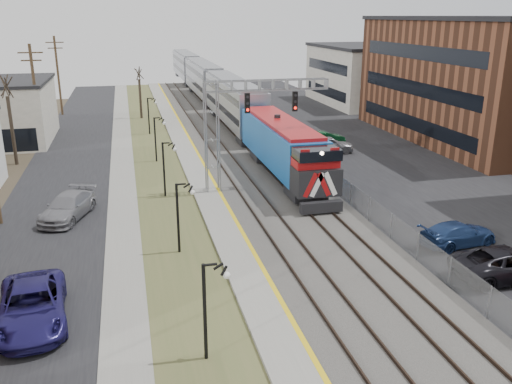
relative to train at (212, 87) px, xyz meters
name	(u,v)px	position (x,y,z in m)	size (l,w,h in m)	color
street_west	(65,176)	(-17.00, -30.84, -2.90)	(7.00, 120.00, 0.04)	black
sidewalk	(122,173)	(-12.50, -30.84, -2.88)	(2.00, 120.00, 0.08)	gray
grass_median	(159,170)	(-9.50, -30.84, -2.89)	(4.00, 120.00, 0.06)	#4B532C
platform	(194,167)	(-6.50, -30.84, -2.80)	(2.00, 120.00, 0.24)	gray
ballast_bed	(251,164)	(-1.50, -30.84, -2.82)	(8.00, 120.00, 0.20)	#595651
parking_lot	(378,157)	(10.50, -30.84, -2.90)	(16.00, 120.00, 0.04)	black
platform_edge	(205,165)	(-5.62, -30.84, -2.67)	(0.24, 120.00, 0.01)	gold
track_near	(229,163)	(-3.50, -30.84, -2.64)	(1.58, 120.00, 0.15)	#2D2119
track_far	(268,161)	(0.00, -30.84, -2.64)	(1.58, 120.00, 0.15)	#2D2119
train	(212,87)	(0.00, 0.00, 0.00)	(3.00, 85.85, 5.33)	#1458A8
signal_gantry	(235,117)	(-4.28, -37.85, 2.67)	(9.00, 1.07, 8.15)	gray
lampposts	(177,217)	(-9.50, -47.56, -0.92)	(0.14, 62.14, 4.00)	black
fence	(297,153)	(2.70, -30.84, -2.12)	(0.04, 120.00, 1.60)	gray
bare_trees	(52,135)	(-18.16, -26.93, -0.22)	(12.30, 42.30, 5.95)	#382D23
car_lot_c	(509,264)	(6.04, -54.72, -2.13)	(2.62, 5.68, 1.58)	black
car_lot_d	(458,234)	(5.97, -50.51, -2.25)	(1.88, 4.64, 1.35)	navy
car_lot_e	(328,145)	(6.55, -28.40, -2.12)	(1.89, 4.71, 1.60)	gray
car_lot_f	(325,138)	(7.46, -25.06, -2.26)	(1.40, 4.01, 1.32)	#0C3C1D
car_street_a	(32,307)	(-16.24, -53.64, -2.11)	(2.70, 5.86, 1.63)	navy
car_street_b	(68,207)	(-15.90, -40.88, -2.14)	(2.18, 5.36, 1.55)	gray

